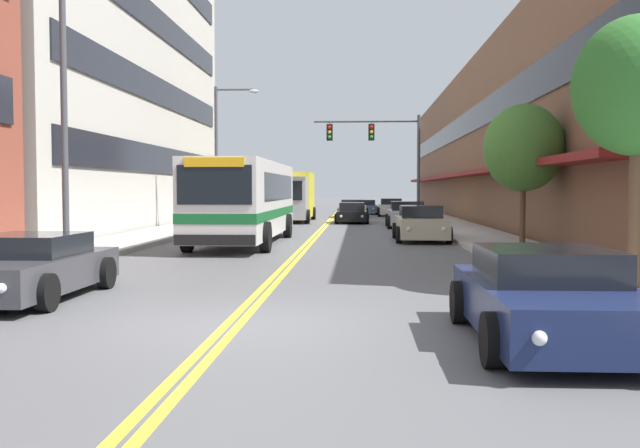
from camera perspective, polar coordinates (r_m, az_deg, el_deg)
The scene contains 21 objects.
ground_plane at distance 47.73m, azimuth 0.89°, elevation 0.37°, with size 240.00×240.00×0.00m, color #565659.
sidewalk_left at distance 48.50m, azimuth -7.32°, elevation 0.47°, with size 2.85×106.00×0.14m.
sidewalk_right at distance 47.95m, azimuth 9.18°, elevation 0.43°, with size 2.85×106.00×0.14m.
centre_line at distance 47.73m, azimuth 0.89°, elevation 0.37°, with size 0.34×106.00×0.01m.
storefront_row_right at distance 48.91m, azimuth 15.87°, elevation 6.12°, with size 9.10×68.00×9.90m.
city_bus at distance 27.03m, azimuth -5.96°, elevation 2.10°, with size 2.85×11.53×3.02m.
car_dark_grey_parked_left_near at distance 14.39m, azimuth -22.34°, elevation -3.27°, with size 2.20×4.63×1.20m.
car_charcoal_parked_left_mid at distance 38.01m, azimuth -6.21°, elevation 0.61°, with size 1.98×4.54×1.27m.
car_navy_parked_right_foreground at distance 9.98m, azimuth 17.81°, elevation -5.69°, with size 2.20×4.53×1.25m.
car_silver_parked_right_mid at distance 38.06m, azimuth 6.98°, elevation 0.71°, with size 2.18×4.38×1.39m.
car_white_parked_right_far at distance 54.07m, azimuth 5.70°, elevation 1.30°, with size 2.05×4.21×1.32m.
car_champagne_parked_right_end at distance 28.39m, azimuth 8.06°, elevation -0.03°, with size 2.09×4.68×1.39m.
car_slate_blue_moving_lead at distance 57.83m, azimuth 3.62°, elevation 1.34°, with size 2.13×4.24×1.16m.
car_beige_moving_second at distance 51.53m, azimuth 2.65°, elevation 1.22°, with size 2.15×4.77×1.27m.
car_black_moving_third at distance 42.85m, azimuth 2.58°, elevation 0.84°, with size 2.00×4.28×1.22m.
box_truck at distance 44.76m, azimuth -2.30°, elevation 2.26°, with size 2.69×7.83×3.09m.
traffic_signal_mast at distance 40.24m, azimuth 4.97°, elevation 6.17°, with size 5.95×0.38×6.17m.
street_lamp_left_near at distance 18.77m, azimuth -19.13°, elevation 13.24°, with size 2.21×0.28×9.44m.
street_lamp_left_far at distance 36.30m, azimuth -7.79°, elevation 6.37°, with size 2.26×0.28×7.16m.
street_tree_right_near at distance 15.23m, azimuth 24.05°, elevation 9.98°, with size 2.45×2.45×5.25m.
street_tree_right_mid at distance 24.81m, azimuth 15.97°, elevation 5.87°, with size 2.65×2.65×4.74m.
Camera 1 is at (1.90, -10.64, 2.05)m, focal length 40.00 mm.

